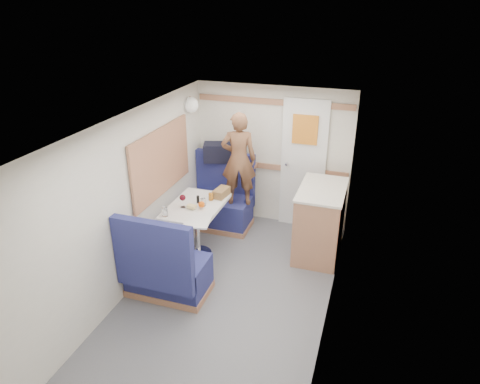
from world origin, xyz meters
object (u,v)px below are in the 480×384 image
(galley_counter, at_px, (320,221))
(beer_glass, at_px, (211,197))
(orange_fruit, at_px, (201,204))
(bread_loaf, at_px, (221,193))
(pepper_grinder, at_px, (198,199))
(tumbler_right, at_px, (203,202))
(bench_far, at_px, (221,206))
(tray, at_px, (198,220))
(bench_near, at_px, (166,272))
(tumbler_left, at_px, (165,212))
(dinette_table, at_px, (196,216))
(dome_light, at_px, (191,105))
(cheese_block, at_px, (192,206))
(duffel_bag, at_px, (223,152))
(wine_glass, at_px, (183,198))
(person, at_px, (239,159))

(galley_counter, bearing_deg, beer_glass, -165.18)
(orange_fruit, bearing_deg, bread_loaf, 75.54)
(beer_glass, xyz_separation_m, pepper_grinder, (-0.12, -0.13, 0.00))
(tumbler_right, bearing_deg, galley_counter, 21.52)
(bench_far, distance_m, tray, 1.32)
(bench_near, bearing_deg, tumbler_left, 114.69)
(dinette_table, bearing_deg, beer_glass, 57.03)
(dinette_table, height_order, dome_light, dome_light)
(tray, relative_size, beer_glass, 3.88)
(bench_far, relative_size, cheese_block, 9.88)
(duffel_bag, relative_size, bread_loaf, 2.12)
(galley_counter, xyz_separation_m, cheese_block, (-1.47, -0.66, 0.29))
(wine_glass, xyz_separation_m, pepper_grinder, (0.13, 0.17, -0.08))
(dinette_table, distance_m, tumbler_left, 0.48)
(bench_near, xyz_separation_m, beer_glass, (0.13, 1.06, 0.47))
(tray, xyz_separation_m, tumbler_right, (-0.10, 0.38, 0.04))
(wine_glass, bearing_deg, orange_fruit, 8.79)
(orange_fruit, relative_size, bread_loaf, 0.31)
(dome_light, xyz_separation_m, cheese_block, (0.39, -0.96, -0.99))
(tray, bearing_deg, duffel_bag, 99.42)
(person, bearing_deg, wine_glass, 47.98)
(cheese_block, relative_size, pepper_grinder, 1.11)
(orange_fruit, distance_m, cheese_block, 0.12)
(duffel_bag, relative_size, cheese_block, 5.06)
(dome_light, relative_size, tumbler_right, 1.94)
(dinette_table, relative_size, bench_far, 0.88)
(tray, distance_m, cheese_block, 0.32)
(person, bearing_deg, dinette_table, 52.40)
(orange_fruit, xyz_separation_m, bread_loaf, (0.10, 0.41, -0.00))
(beer_glass, distance_m, bread_loaf, 0.17)
(bench_near, distance_m, tray, 0.68)
(orange_fruit, height_order, bread_loaf, bread_loaf)
(dinette_table, bearing_deg, cheese_block, -90.52)
(wine_glass, xyz_separation_m, tumbler_right, (0.22, 0.11, -0.07))
(bench_far, distance_m, bread_loaf, 0.74)
(person, xyz_separation_m, tumbler_left, (-0.54, -1.13, -0.32))
(bench_near, relative_size, duffel_bag, 1.95)
(bench_far, xyz_separation_m, tumbler_left, (-0.22, -1.24, 0.48))
(tray, xyz_separation_m, pepper_grinder, (-0.19, 0.44, 0.04))
(bench_near, xyz_separation_m, tumbler_left, (-0.22, 0.49, 0.48))
(cheese_block, distance_m, bread_loaf, 0.50)
(bench_far, height_order, bread_loaf, bench_far)
(galley_counter, bearing_deg, bench_far, 167.90)
(bench_near, distance_m, duffel_bag, 2.11)
(dinette_table, height_order, beer_glass, beer_glass)
(orange_fruit, height_order, tumbler_left, tumbler_left)
(bench_near, distance_m, person, 1.83)
(bench_far, bearing_deg, beer_glass, -79.29)
(dome_light, height_order, person, dome_light)
(dinette_table, relative_size, tray, 2.53)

